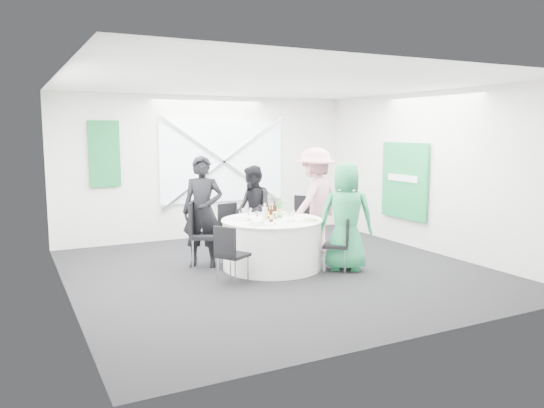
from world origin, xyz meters
name	(u,v)px	position (x,y,z in m)	size (l,w,h in m)	color
floor	(278,270)	(0.00, 0.00, 0.00)	(6.00, 6.00, 0.00)	black
ceiling	(278,83)	(0.00, 0.00, 2.80)	(6.00, 6.00, 0.00)	white
wall_back	(208,167)	(0.00, 3.00, 1.40)	(6.00, 6.00, 0.00)	white
wall_front	(418,203)	(0.00, -3.00, 1.40)	(6.00, 6.00, 0.00)	white
wall_left	(63,189)	(-3.00, 0.00, 1.40)	(6.00, 6.00, 0.00)	white
wall_right	(430,172)	(3.00, 0.00, 1.40)	(6.00, 6.00, 0.00)	white
window_panel	(223,162)	(0.30, 2.96, 1.50)	(2.60, 0.03, 1.60)	white
window_brace_a	(224,162)	(0.30, 2.92, 1.50)	(0.05, 0.05, 3.16)	silver
window_brace_b	(224,162)	(0.30, 2.92, 1.50)	(0.05, 0.05, 3.16)	silver
green_banner	(104,154)	(-2.00, 2.95, 1.70)	(0.55, 0.04, 1.20)	#166E3C
green_sign	(404,181)	(2.94, 0.60, 1.20)	(0.05, 1.20, 1.40)	#198A42
banquet_table	(272,244)	(0.00, 0.20, 0.38)	(1.56, 1.56, 0.76)	silver
chair_back	(231,225)	(-0.21, 1.34, 0.51)	(0.46, 0.47, 0.87)	black
chair_back_left	(200,229)	(-0.99, 0.71, 0.61)	(0.64, 0.63, 1.03)	black
chair_back_right	(303,219)	(0.97, 0.92, 0.58)	(0.63, 0.62, 0.98)	black
chair_front_right	(341,241)	(0.82, -0.49, 0.48)	(0.53, 0.52, 0.82)	black
chair_front_left	(229,251)	(-0.95, -0.37, 0.48)	(0.52, 0.52, 0.83)	black
person_man_back_left	(203,212)	(-0.93, 0.75, 0.87)	(0.63, 0.42, 1.74)	black
person_man_back	(253,209)	(0.16, 1.25, 0.76)	(0.74, 0.41, 1.53)	black
person_woman_pink	(315,201)	(1.12, 0.76, 0.91)	(1.18, 0.55, 1.83)	pink
person_woman_green	(346,217)	(0.94, -0.43, 0.83)	(0.81, 0.53, 1.65)	#279259
plate_back	(259,214)	(0.03, 0.71, 0.77)	(0.25, 0.25, 0.01)	white
plate_back_left	(240,219)	(-0.45, 0.41, 0.77)	(0.29, 0.29, 0.01)	white
plate_back_right	(286,214)	(0.40, 0.51, 0.78)	(0.28, 0.28, 0.04)	white
plate_front_right	(310,220)	(0.45, -0.19, 0.78)	(0.26, 0.26, 0.04)	white
plate_front_left	(257,225)	(-0.42, -0.16, 0.77)	(0.26, 0.26, 0.01)	white
napkin	(258,223)	(-0.42, -0.16, 0.80)	(0.17, 0.11, 0.05)	silver
beer_bottle_a	(267,212)	(-0.04, 0.28, 0.87)	(0.06, 0.06, 0.28)	#3C1E0B
beer_bottle_b	(267,213)	(-0.03, 0.30, 0.85)	(0.06, 0.06, 0.24)	#3C1E0B
beer_bottle_c	(275,212)	(0.07, 0.23, 0.87)	(0.06, 0.06, 0.27)	#3C1E0B
beer_bottle_d	(271,216)	(-0.10, 0.02, 0.85)	(0.06, 0.06, 0.25)	#3C1E0B
green_water_bottle	(280,210)	(0.18, 0.28, 0.89)	(0.08, 0.08, 0.32)	green
clear_water_bottle	(265,214)	(-0.15, 0.14, 0.86)	(0.08, 0.08, 0.27)	silver
wine_glass_a	(275,216)	(-0.16, -0.19, 0.88)	(0.07, 0.07, 0.17)	white
wine_glass_b	(249,213)	(-0.38, 0.23, 0.88)	(0.07, 0.07, 0.17)	white
wine_glass_c	(257,214)	(-0.33, 0.04, 0.88)	(0.07, 0.07, 0.17)	white
wine_glass_d	(289,214)	(0.11, -0.14, 0.88)	(0.07, 0.07, 0.17)	white
wine_glass_e	(293,213)	(0.21, -0.09, 0.88)	(0.07, 0.07, 0.17)	white
wine_glass_f	(250,211)	(-0.30, 0.37, 0.88)	(0.07, 0.07, 0.17)	white
fork_a	(267,214)	(0.18, 0.75, 0.76)	(0.01, 0.15, 0.01)	silver
knife_a	(247,215)	(-0.17, 0.75, 0.76)	(0.01, 0.15, 0.01)	silver
fork_b	(246,224)	(-0.53, -0.02, 0.76)	(0.01, 0.15, 0.01)	silver
knife_b	(268,226)	(-0.31, -0.29, 0.76)	(0.01, 0.15, 0.01)	silver
fork_c	(307,222)	(0.34, -0.26, 0.76)	(0.01, 0.15, 0.01)	silver
knife_c	(309,219)	(0.54, 0.00, 0.76)	(0.01, 0.15, 0.01)	silver
fork_d	(238,217)	(-0.38, 0.64, 0.76)	(0.01, 0.15, 0.01)	silver
knife_d	(235,221)	(-0.57, 0.30, 0.76)	(0.01, 0.15, 0.01)	silver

